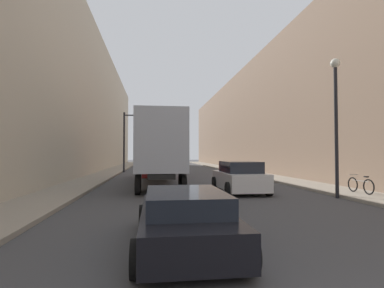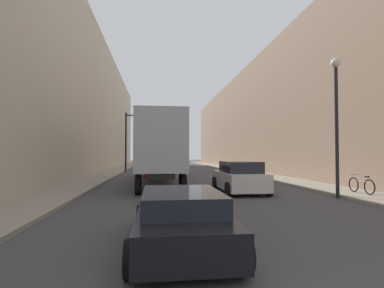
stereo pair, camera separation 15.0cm
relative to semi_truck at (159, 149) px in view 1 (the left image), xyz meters
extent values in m
cube|color=gray|center=(9.34, 10.62, -2.30)|extent=(2.47, 80.00, 0.15)
cube|color=gray|center=(-4.93, 10.62, -2.30)|extent=(2.47, 80.00, 0.15)
cube|color=#846B56|center=(13.57, 10.62, 3.95)|extent=(6.00, 80.00, 12.66)
cube|color=beige|center=(-9.16, 10.62, 5.26)|extent=(6.00, 80.00, 15.27)
cube|color=#B2B7C1|center=(0.00, -1.18, 0.30)|extent=(2.59, 11.12, 3.15)
cube|color=black|center=(0.00, -1.18, -1.43)|extent=(1.29, 11.12, 0.24)
cube|color=maroon|center=(0.00, 5.75, -0.98)|extent=(2.59, 2.74, 2.78)
cylinder|color=black|center=(-1.14, -5.54, -1.88)|extent=(0.25, 1.00, 1.00)
cylinder|color=black|center=(1.14, -5.54, -1.88)|extent=(0.25, 1.00, 1.00)
cylinder|color=black|center=(-1.14, -4.34, -1.88)|extent=(0.25, 1.00, 1.00)
cylinder|color=black|center=(1.14, -4.34, -1.88)|extent=(0.25, 1.00, 1.00)
cylinder|color=black|center=(-1.14, 5.75, -1.88)|extent=(0.25, 1.00, 1.00)
cylinder|color=black|center=(1.14, 5.75, -1.88)|extent=(0.25, 1.00, 1.00)
cube|color=black|center=(0.29, -13.93, -1.88)|extent=(1.86, 4.58, 0.64)
cube|color=#1E232D|center=(0.29, -14.16, -1.35)|extent=(1.64, 2.52, 0.40)
cylinder|color=black|center=(-0.64, -12.34, -2.06)|extent=(0.25, 0.64, 0.64)
cylinder|color=black|center=(1.22, -12.34, -2.06)|extent=(0.25, 0.64, 0.64)
cylinder|color=black|center=(-0.64, -15.62, -2.06)|extent=(0.25, 0.64, 0.64)
cylinder|color=black|center=(1.22, -15.62, -2.06)|extent=(0.25, 0.64, 0.64)
cube|color=silver|center=(4.15, -5.13, -1.75)|extent=(1.98, 4.49, 0.86)
cube|color=#1E232D|center=(4.15, -5.35, -1.04)|extent=(1.74, 2.47, 0.57)
cylinder|color=black|center=(3.16, -3.58, -2.02)|extent=(0.25, 0.70, 0.70)
cylinder|color=black|center=(5.14, -3.58, -2.02)|extent=(0.25, 0.70, 0.70)
cylinder|color=black|center=(3.16, -6.77, -2.02)|extent=(0.25, 0.70, 0.70)
cylinder|color=black|center=(5.14, -6.77, -2.02)|extent=(0.25, 0.70, 0.70)
cylinder|color=black|center=(-3.55, 12.95, 0.92)|extent=(0.20, 0.20, 6.59)
cube|color=black|center=(-0.27, 12.95, 3.92)|extent=(6.55, 0.12, 0.12)
cube|color=black|center=(-1.36, 12.95, 3.41)|extent=(0.30, 0.24, 0.90)
sphere|color=red|center=(-1.36, 12.81, 3.41)|extent=(0.18, 0.18, 0.18)
cube|color=black|center=(0.82, 12.95, 3.41)|extent=(0.30, 0.24, 0.90)
sphere|color=green|center=(0.82, 12.81, 3.13)|extent=(0.18, 0.18, 0.18)
cylinder|color=black|center=(7.96, -7.87, 0.66)|extent=(0.16, 0.16, 6.07)
sphere|color=silver|center=(7.96, -7.87, 3.85)|extent=(0.44, 0.44, 0.44)
torus|color=black|center=(9.43, -8.01, -1.87)|extent=(0.06, 0.72, 0.72)
torus|color=black|center=(9.43, -6.90, -1.87)|extent=(0.06, 0.72, 0.72)
cube|color=gray|center=(9.43, -7.45, -1.63)|extent=(0.04, 1.11, 0.04)
cube|color=black|center=(9.43, -7.86, -1.41)|extent=(0.12, 0.20, 0.06)
cube|color=gray|center=(9.43, -6.95, -1.38)|extent=(0.44, 0.04, 0.04)
camera|label=1|loc=(-0.41, -20.60, -0.35)|focal=28.00mm
camera|label=2|loc=(-0.26, -20.62, -0.35)|focal=28.00mm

